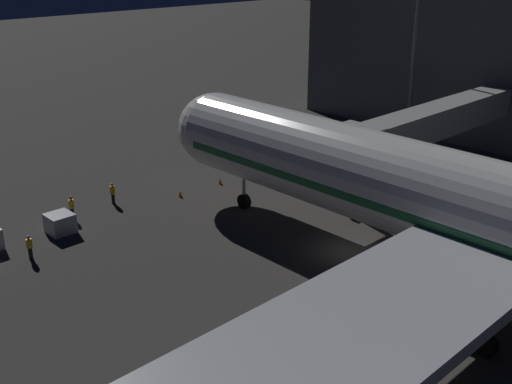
{
  "coord_description": "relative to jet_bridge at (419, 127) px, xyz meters",
  "views": [
    {
      "loc": [
        31.11,
        23.06,
        19.52
      ],
      "look_at": [
        3.0,
        -6.23,
        3.5
      ],
      "focal_mm": 43.66,
      "sensor_mm": 36.0,
      "label": 1
    }
  ],
  "objects": [
    {
      "name": "traffic_cone_nose_starboard",
      "position": [
        14.88,
        -12.94,
        -5.55
      ],
      "size": [
        0.36,
        0.36,
        0.55
      ],
      "primitive_type": "cone",
      "color": "orange",
      "rests_on": "ground_plane"
    },
    {
      "name": "ground_crew_marshaller_fwd",
      "position": [
        23.65,
        -15.02,
        -4.79
      ],
      "size": [
        0.4,
        0.4,
        1.88
      ],
      "color": "black",
      "rests_on": "ground_plane"
    },
    {
      "name": "apron_floodlight_mast",
      "position": [
        -12.82,
        -9.11,
        4.97
      ],
      "size": [
        2.9,
        0.5,
        18.68
      ],
      "color": "#59595E",
      "rests_on": "ground_plane"
    },
    {
      "name": "baggage_container_spare",
      "position": [
        25.46,
        -13.42,
        -5.1
      ],
      "size": [
        1.78,
        1.83,
        1.45
      ],
      "primitive_type": "cube",
      "color": "#B7BABF",
      "rests_on": "ground_plane"
    },
    {
      "name": "ground_crew_under_port_wing",
      "position": [
        19.71,
        -15.54,
        -4.83
      ],
      "size": [
        0.4,
        0.4,
        1.81
      ],
      "color": "black",
      "rests_on": "ground_plane"
    },
    {
      "name": "traffic_cone_nose_port",
      "position": [
        10.48,
        -12.94,
        -5.55
      ],
      "size": [
        0.36,
        0.36,
        0.55
      ],
      "primitive_type": "cone",
      "color": "orange",
      "rests_on": "ground_plane"
    },
    {
      "name": "ground_plane",
      "position": [
        12.68,
        3.29,
        -5.82
      ],
      "size": [
        320.0,
        320.0,
        0.0
      ],
      "primitive_type": "plane",
      "color": "#383533"
    },
    {
      "name": "ground_crew_by_belt_loader",
      "position": [
        28.93,
        -10.95,
        -4.86
      ],
      "size": [
        0.4,
        0.4,
        1.75
      ],
      "color": "black",
      "rests_on": "ground_plane"
    },
    {
      "name": "jet_bridge",
      "position": [
        0.0,
        0.0,
        0.0
      ],
      "size": [
        23.82,
        3.4,
        7.36
      ],
      "color": "#9E9E99",
      "rests_on": "ground_plane"
    }
  ]
}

